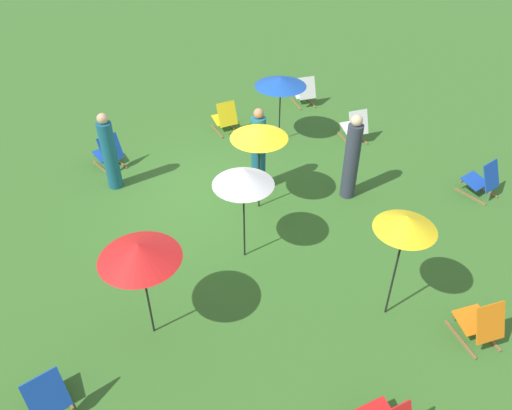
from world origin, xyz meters
TOP-DOWN VIEW (x-y plane):
  - ground_plane at (0.00, 0.00)m, footprint 40.00×40.00m
  - deckchair_0 at (-1.13, 5.39)m, footprint 0.69×0.87m
  - deckchair_1 at (-4.46, 3.14)m, footprint 0.50×0.77m
  - deckchair_3 at (-4.24, -2.37)m, footprint 0.69×0.87m
  - deckchair_4 at (1.48, -2.49)m, footprint 0.56×0.81m
  - deckchair_6 at (-3.96, -0.11)m, footprint 0.68×0.87m
  - deckchair_7 at (4.52, 2.79)m, footprint 0.51×0.78m
  - deckchair_8 at (-1.59, -2.36)m, footprint 0.59×0.83m
  - umbrella_0 at (2.81, 2.37)m, footprint 1.17×1.17m
  - umbrella_1 at (-0.41, 0.73)m, footprint 1.11×1.11m
  - umbrella_2 at (-0.42, 4.22)m, footprint 0.91×0.91m
  - umbrella_3 at (-2.42, -1.19)m, footprint 1.22×1.22m
  - umbrella_4 at (0.67, 1.77)m, footprint 1.04×1.04m
  - person_0 at (1.70, -1.69)m, footprint 0.43×0.43m
  - person_1 at (-0.79, 0.19)m, footprint 0.36×0.36m
  - person_2 at (-2.17, 1.51)m, footprint 0.39×0.39m

SIDE VIEW (x-z plane):
  - ground_plane at x=0.00m, z-range 0.00..0.00m
  - deckchair_0 at x=-1.13m, z-range -0.05..0.79m
  - deckchair_1 at x=-4.46m, z-range -0.05..0.79m
  - deckchair_3 at x=-4.24m, z-range -0.05..0.79m
  - deckchair_4 at x=1.48m, z-range -0.05..0.79m
  - deckchair_6 at x=-3.96m, z-range -0.05..0.79m
  - deckchair_7 at x=4.52m, z-range -0.05..0.79m
  - deckchair_8 at x=-1.59m, z-range -0.05..0.79m
  - person_0 at x=1.70m, z-range -0.04..1.71m
  - person_1 at x=-0.79m, z-range -0.05..1.84m
  - person_2 at x=-2.17m, z-range -0.04..1.84m
  - umbrella_3 at x=-2.42m, z-range 0.72..2.38m
  - umbrella_0 at x=2.81m, z-range 0.77..2.57m
  - umbrella_1 at x=-0.41m, z-range 0.80..2.65m
  - umbrella_4 at x=0.67m, z-range 0.79..2.68m
  - umbrella_2 at x=-0.42m, z-range 0.87..2.85m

